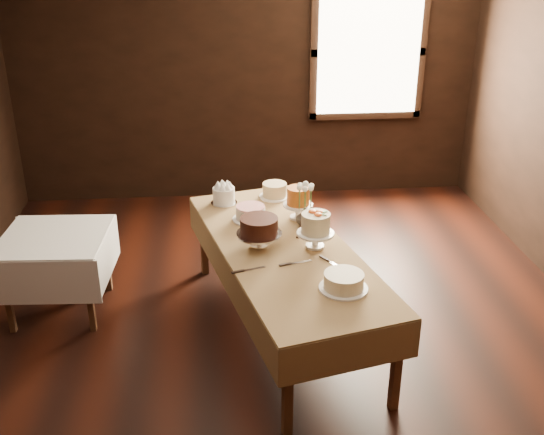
{
  "coord_description": "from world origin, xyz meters",
  "views": [
    {
      "loc": [
        -0.39,
        -3.87,
        2.79
      ],
      "look_at": [
        0.0,
        0.2,
        0.95
      ],
      "focal_mm": 42.17,
      "sensor_mm": 36.0,
      "label": 1
    }
  ],
  "objects_px": {
    "cake_lattice": "(251,214)",
    "cake_server_e": "(255,269)",
    "cake_caramel": "(298,205)",
    "cake_server_c": "(264,231)",
    "cake_meringue": "(224,196)",
    "cake_server_a": "(301,262)",
    "cake_server_d": "(306,230)",
    "display_table": "(284,253)",
    "cake_chocolate": "(259,233)",
    "cake_server_b": "(336,265)",
    "cake_flowers": "(315,232)",
    "flower_vase": "(305,217)",
    "side_table": "(55,244)",
    "cake_cream": "(344,282)",
    "cake_speckled": "(275,191)"
  },
  "relations": [
    {
      "from": "cake_chocolate",
      "to": "cake_server_b",
      "type": "bearing_deg",
      "value": -34.02
    },
    {
      "from": "side_table",
      "to": "cake_lattice",
      "type": "height_order",
      "value": "cake_lattice"
    },
    {
      "from": "cake_caramel",
      "to": "cake_server_c",
      "type": "height_order",
      "value": "cake_caramel"
    },
    {
      "from": "cake_server_a",
      "to": "flower_vase",
      "type": "distance_m",
      "value": 0.61
    },
    {
      "from": "display_table",
      "to": "cake_flowers",
      "type": "distance_m",
      "value": 0.28
    },
    {
      "from": "cake_lattice",
      "to": "cake_server_e",
      "type": "distance_m",
      "value": 0.81
    },
    {
      "from": "display_table",
      "to": "cake_cream",
      "type": "xyz_separation_m",
      "value": [
        0.31,
        -0.62,
        0.1
      ]
    },
    {
      "from": "cake_server_d",
      "to": "display_table",
      "type": "bearing_deg",
      "value": 176.19
    },
    {
      "from": "cake_cream",
      "to": "cake_server_c",
      "type": "xyz_separation_m",
      "value": [
        -0.43,
        0.9,
        -0.05
      ]
    },
    {
      "from": "cake_server_d",
      "to": "cake_speckled",
      "type": "bearing_deg",
      "value": 47.34
    },
    {
      "from": "cake_chocolate",
      "to": "cake_server_d",
      "type": "height_order",
      "value": "cake_chocolate"
    },
    {
      "from": "cake_server_e",
      "to": "cake_lattice",
      "type": "bearing_deg",
      "value": 71.34
    },
    {
      "from": "cake_flowers",
      "to": "cake_cream",
      "type": "height_order",
      "value": "cake_flowers"
    },
    {
      "from": "cake_flowers",
      "to": "cake_server_d",
      "type": "relative_size",
      "value": 1.14
    },
    {
      "from": "cake_speckled",
      "to": "cake_caramel",
      "type": "xyz_separation_m",
      "value": [
        0.14,
        -0.46,
        0.06
      ]
    },
    {
      "from": "cake_meringue",
      "to": "cake_server_e",
      "type": "height_order",
      "value": "cake_meringue"
    },
    {
      "from": "cake_server_a",
      "to": "cake_server_c",
      "type": "relative_size",
      "value": 1.0
    },
    {
      "from": "cake_meringue",
      "to": "cake_chocolate",
      "type": "bearing_deg",
      "value": -74.26
    },
    {
      "from": "side_table",
      "to": "cake_server_d",
      "type": "relative_size",
      "value": 3.48
    },
    {
      "from": "cake_meringue",
      "to": "cake_lattice",
      "type": "distance_m",
      "value": 0.4
    },
    {
      "from": "cake_server_e",
      "to": "flower_vase",
      "type": "distance_m",
      "value": 0.79
    },
    {
      "from": "cake_meringue",
      "to": "cake_server_c",
      "type": "xyz_separation_m",
      "value": [
        0.29,
        -0.57,
        -0.06
      ]
    },
    {
      "from": "flower_vase",
      "to": "side_table",
      "type": "bearing_deg",
      "value": 177.01
    },
    {
      "from": "cake_meringue",
      "to": "cake_flowers",
      "type": "height_order",
      "value": "cake_flowers"
    },
    {
      "from": "cake_flowers",
      "to": "flower_vase",
      "type": "bearing_deg",
      "value": 93.56
    },
    {
      "from": "cake_lattice",
      "to": "cake_flowers",
      "type": "height_order",
      "value": "cake_flowers"
    },
    {
      "from": "cake_cream",
      "to": "cake_server_b",
      "type": "distance_m",
      "value": 0.31
    },
    {
      "from": "cake_server_a",
      "to": "cake_server_e",
      "type": "relative_size",
      "value": 1.0
    },
    {
      "from": "cake_server_b",
      "to": "flower_vase",
      "type": "height_order",
      "value": "flower_vase"
    },
    {
      "from": "cake_server_b",
      "to": "cake_server_c",
      "type": "height_order",
      "value": "same"
    },
    {
      "from": "cake_flowers",
      "to": "cake_caramel",
      "type": "bearing_deg",
      "value": 96.37
    },
    {
      "from": "cake_caramel",
      "to": "cake_server_d",
      "type": "distance_m",
      "value": 0.25
    },
    {
      "from": "cake_chocolate",
      "to": "flower_vase",
      "type": "relative_size",
      "value": 2.31
    },
    {
      "from": "cake_lattice",
      "to": "cake_server_e",
      "type": "xyz_separation_m",
      "value": [
        -0.02,
        -0.81,
        -0.05
      ]
    },
    {
      "from": "side_table",
      "to": "cake_meringue",
      "type": "height_order",
      "value": "cake_meringue"
    },
    {
      "from": "display_table",
      "to": "cake_chocolate",
      "type": "height_order",
      "value": "cake_chocolate"
    },
    {
      "from": "cake_server_a",
      "to": "cake_meringue",
      "type": "bearing_deg",
      "value": 99.7
    },
    {
      "from": "cake_server_b",
      "to": "cake_speckled",
      "type": "bearing_deg",
      "value": 162.11
    },
    {
      "from": "cake_flowers",
      "to": "cake_server_b",
      "type": "xyz_separation_m",
      "value": [
        0.1,
        -0.3,
        -0.12
      ]
    },
    {
      "from": "cake_flowers",
      "to": "cake_server_c",
      "type": "relative_size",
      "value": 1.14
    },
    {
      "from": "side_table",
      "to": "cake_meringue",
      "type": "distance_m",
      "value": 1.39
    },
    {
      "from": "display_table",
      "to": "cake_lattice",
      "type": "distance_m",
      "value": 0.55
    },
    {
      "from": "cake_server_a",
      "to": "display_table",
      "type": "bearing_deg",
      "value": 95.42
    },
    {
      "from": "cake_speckled",
      "to": "cake_cream",
      "type": "relative_size",
      "value": 0.73
    },
    {
      "from": "display_table",
      "to": "cake_flowers",
      "type": "relative_size",
      "value": 8.85
    },
    {
      "from": "cake_server_b",
      "to": "flower_vase",
      "type": "bearing_deg",
      "value": 159.29
    },
    {
      "from": "cake_lattice",
      "to": "cake_server_a",
      "type": "bearing_deg",
      "value": -67.77
    },
    {
      "from": "side_table",
      "to": "cake_flowers",
      "type": "bearing_deg",
      "value": -13.59
    },
    {
      "from": "cake_cream",
      "to": "cake_server_d",
      "type": "distance_m",
      "value": 0.9
    },
    {
      "from": "side_table",
      "to": "cake_speckled",
      "type": "xyz_separation_m",
      "value": [
        1.75,
        0.5,
        0.18
      ]
    }
  ]
}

